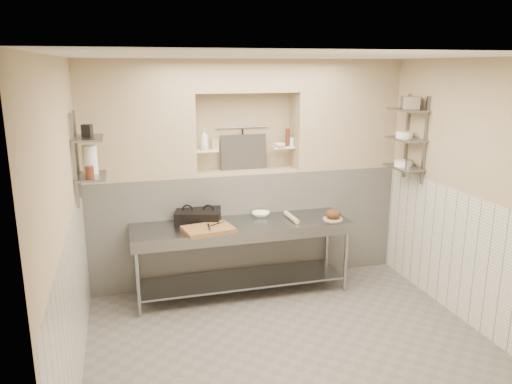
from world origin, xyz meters
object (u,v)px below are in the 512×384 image
object	(u,v)px
prep_table	(242,244)
panini_press	(198,216)
bowl_alcove	(280,145)
jug_left	(90,160)
bottle_soap	(204,140)
rolling_pin	(291,217)
bread_loaf	(333,214)
cutting_board	(208,229)
mixing_bowl	(261,214)

from	to	relation	value
prep_table	panini_press	xyz separation A→B (m)	(-0.49, 0.22, 0.33)
prep_table	bowl_alcove	size ratio (longest dim) A/B	17.58
prep_table	jug_left	size ratio (longest dim) A/B	8.67
panini_press	bottle_soap	bearing A→B (deg)	78.53
rolling_pin	jug_left	bearing A→B (deg)	-178.60
rolling_pin	bottle_soap	size ratio (longest dim) A/B	1.49
bread_loaf	jug_left	world-z (taller)	jug_left
cutting_board	jug_left	world-z (taller)	jug_left
bottle_soap	bowl_alcove	distance (m)	0.97
prep_table	rolling_pin	size ratio (longest dim) A/B	6.70
prep_table	mixing_bowl	xyz separation A→B (m)	(0.30, 0.22, 0.28)
panini_press	jug_left	world-z (taller)	jug_left
prep_table	mixing_bowl	bearing A→B (deg)	36.61
rolling_pin	mixing_bowl	bearing A→B (deg)	145.05
cutting_board	bottle_soap	distance (m)	1.16
bottle_soap	bowl_alcove	size ratio (longest dim) A/B	1.76
panini_press	bottle_soap	world-z (taller)	bottle_soap
rolling_pin	jug_left	size ratio (longest dim) A/B	1.29
mixing_bowl	bottle_soap	distance (m)	1.15
prep_table	mixing_bowl	distance (m)	0.47
prep_table	panini_press	distance (m)	0.63
prep_table	bowl_alcove	world-z (taller)	bowl_alcove
bottle_soap	jug_left	size ratio (longest dim) A/B	0.87
jug_left	bowl_alcove	bearing A→B (deg)	13.98
prep_table	bread_loaf	bearing A→B (deg)	-6.94
bottle_soap	bowl_alcove	world-z (taller)	bottle_soap
cutting_board	bowl_alcove	xyz separation A→B (m)	(1.07, 0.69, 0.81)
panini_press	rolling_pin	size ratio (longest dim) A/B	1.57
bowl_alcove	jug_left	distance (m)	2.35
panini_press	mixing_bowl	distance (m)	0.79
prep_table	cutting_board	distance (m)	0.55
panini_press	jug_left	distance (m)	1.43
bottle_soap	mixing_bowl	bearing A→B (deg)	-25.84
prep_table	bottle_soap	distance (m)	1.35
bread_loaf	bottle_soap	xyz separation A→B (m)	(-1.44, 0.66, 0.87)
bottle_soap	bread_loaf	bearing A→B (deg)	-24.69
cutting_board	rolling_pin	bearing A→B (deg)	9.51
prep_table	cutting_board	world-z (taller)	cutting_board
cutting_board	bowl_alcove	world-z (taller)	bowl_alcove
panini_press	rolling_pin	world-z (taller)	panini_press
panini_press	bread_loaf	world-z (taller)	panini_press
bread_loaf	cutting_board	bearing A→B (deg)	-178.33
cutting_board	bottle_soap	size ratio (longest dim) A/B	2.10
prep_table	bottle_soap	xyz separation A→B (m)	(-0.34, 0.53, 1.20)
panini_press	rolling_pin	distance (m)	1.13
rolling_pin	bowl_alcove	bearing A→B (deg)	88.77
bowl_alcove	rolling_pin	bearing A→B (deg)	-91.23
panini_press	jug_left	bearing A→B (deg)	-151.49
bread_loaf	bowl_alcove	distance (m)	1.11
mixing_bowl	bottle_soap	size ratio (longest dim) A/B	0.85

